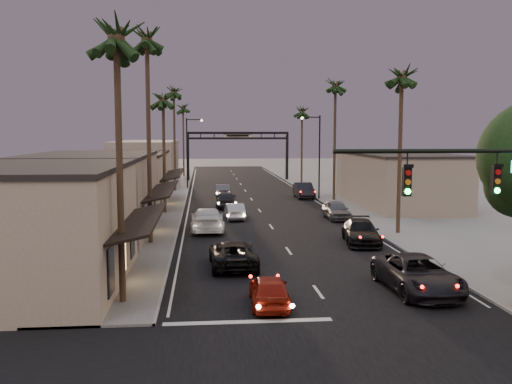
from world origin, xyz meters
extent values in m
plane|color=slate|center=(0.00, 40.00, 0.00)|extent=(200.00, 200.00, 0.00)
cube|color=black|center=(0.00, 45.00, 0.00)|extent=(14.00, 120.00, 0.02)
cube|color=slate|center=(-9.50, 52.00, 0.06)|extent=(5.00, 92.00, 0.12)
cube|color=slate|center=(9.50, 52.00, 0.06)|extent=(5.00, 92.00, 0.12)
cube|color=tan|center=(-13.00, 12.00, 2.75)|extent=(8.00, 12.00, 5.50)
cube|color=gray|center=(-13.00, 26.00, 2.75)|extent=(8.00, 14.00, 5.50)
cube|color=tan|center=(-13.00, 42.00, 2.50)|extent=(8.00, 16.00, 5.00)
cube|color=gray|center=(-13.00, 65.00, 3.00)|extent=(8.00, 20.00, 6.00)
cube|color=gray|center=(14.00, 40.00, 2.50)|extent=(8.00, 18.00, 5.00)
cylinder|color=black|center=(3.40, 4.00, 6.60)|extent=(8.40, 0.16, 0.16)
cube|color=black|center=(1.80, 4.00, 5.55)|extent=(0.28, 0.22, 1.00)
cube|color=black|center=(5.00, 4.00, 5.55)|extent=(0.28, 0.22, 1.00)
cube|color=black|center=(-7.40, 70.00, 3.50)|extent=(0.40, 0.40, 7.00)
cube|color=black|center=(7.40, 70.00, 3.50)|extent=(0.40, 0.40, 7.00)
cube|color=black|center=(0.00, 70.00, 7.10)|extent=(15.20, 0.35, 0.35)
cube|color=black|center=(0.00, 70.00, 6.30)|extent=(15.20, 0.30, 0.30)
cube|color=beige|center=(0.00, 69.98, 6.70)|extent=(4.20, 0.12, 1.00)
cylinder|color=black|center=(7.20, 45.00, 4.50)|extent=(0.16, 0.16, 9.00)
cylinder|color=black|center=(6.20, 45.00, 8.80)|extent=(2.00, 0.12, 0.12)
sphere|color=#FFD899|center=(5.30, 45.00, 8.70)|extent=(0.30, 0.30, 0.30)
cylinder|color=black|center=(-7.20, 58.00, 4.50)|extent=(0.16, 0.16, 9.00)
cylinder|color=black|center=(-6.20, 58.00, 8.80)|extent=(2.00, 0.12, 0.12)
sphere|color=#FFD899|center=(-5.30, 58.00, 8.70)|extent=(0.30, 0.30, 0.30)
cylinder|color=#38281C|center=(-8.60, 9.00, 5.50)|extent=(0.28, 0.28, 11.00)
sphere|color=black|center=(-8.60, 9.00, 11.60)|extent=(3.20, 3.20, 3.20)
cylinder|color=#38281C|center=(-8.60, 22.00, 6.50)|extent=(0.28, 0.28, 13.00)
sphere|color=black|center=(-8.60, 22.00, 13.60)|extent=(3.20, 3.20, 3.20)
cylinder|color=#38281C|center=(-8.60, 36.00, 5.00)|extent=(0.28, 0.28, 10.00)
sphere|color=black|center=(-8.60, 36.00, 10.60)|extent=(3.20, 3.20, 3.20)
cylinder|color=#38281C|center=(-8.60, 55.00, 6.00)|extent=(0.28, 0.28, 12.00)
sphere|color=black|center=(-8.60, 55.00, 12.60)|extent=(3.20, 3.20, 3.20)
cylinder|color=#38281C|center=(8.60, 24.00, 5.50)|extent=(0.28, 0.28, 11.00)
sphere|color=black|center=(8.60, 24.00, 11.60)|extent=(3.20, 3.20, 3.20)
cylinder|color=#38281C|center=(8.60, 44.00, 6.00)|extent=(0.28, 0.28, 12.00)
sphere|color=black|center=(8.60, 44.00, 12.60)|extent=(3.20, 3.20, 3.20)
cylinder|color=#38281C|center=(8.60, 64.00, 5.00)|extent=(0.28, 0.28, 10.00)
sphere|color=black|center=(8.60, 64.00, 10.60)|extent=(3.20, 3.20, 3.20)
cylinder|color=#38281C|center=(-8.30, 78.00, 5.50)|extent=(0.28, 0.28, 11.00)
sphere|color=black|center=(-8.30, 78.00, 11.60)|extent=(3.20, 3.20, 3.20)
imported|color=maroon|center=(-2.46, 8.12, 0.67)|extent=(1.73, 4.01, 1.35)
imported|color=black|center=(-3.62, 15.13, 0.73)|extent=(2.56, 5.29, 1.45)
imported|color=#AAAAAF|center=(-2.59, 32.07, 0.68)|extent=(1.61, 4.16, 1.35)
imported|color=silver|center=(-4.89, 26.57, 0.85)|extent=(2.39, 5.88, 1.71)
imported|color=black|center=(-3.02, 39.41, 0.82)|extent=(2.11, 4.86, 1.63)
imported|color=#4D4D52|center=(-3.02, 48.62, 0.70)|extent=(1.58, 4.31, 1.41)
imported|color=black|center=(4.49, 9.61, 0.82)|extent=(2.95, 6.00, 1.64)
imported|color=black|center=(5.04, 20.87, 0.77)|extent=(2.84, 5.53, 1.53)
imported|color=#55565A|center=(5.87, 31.26, 0.76)|extent=(1.84, 4.47, 1.52)
imported|color=black|center=(5.85, 46.75, 0.84)|extent=(1.79, 5.11, 1.68)
camera|label=1|loc=(-5.16, -14.91, 7.25)|focal=40.00mm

